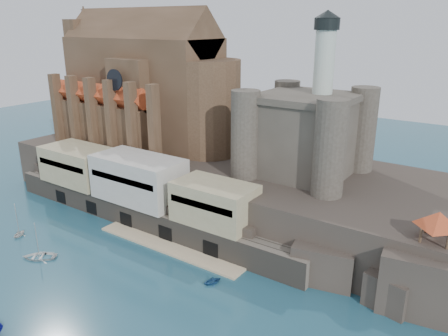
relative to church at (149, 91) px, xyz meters
name	(u,v)px	position (x,y,z in m)	size (l,w,h in m)	color
ground	(75,294)	(24.13, -41.85, -22.13)	(300.00, 300.00, 0.00)	navy
promontory	(227,183)	(23.94, -2.48, -17.20)	(100.00, 36.00, 10.00)	#2A2420
quay	(137,192)	(13.94, -18.78, -16.06)	(70.00, 12.00, 13.05)	#60584D
church	(149,91)	(0.00, 0.00, 0.00)	(47.00, 25.93, 30.51)	#473221
castle_keep	(306,130)	(40.21, -0.78, -3.81)	(21.20, 21.20, 29.30)	#433D35
rock_outcrop	(428,281)	(66.13, -16.01, -18.11)	(14.50, 10.50, 8.70)	#2A2420
pavilion	(438,222)	(66.13, -15.85, -9.40)	(6.40, 6.40, 5.40)	#473221
boat_4	(20,236)	(0.59, -36.04, -22.13)	(2.61, 1.60, 3.03)	silver
boat_6	(40,258)	(10.74, -38.64, -22.13)	(3.99, 1.16, 5.58)	white
boat_7	(212,283)	(38.78, -28.29, -22.13)	(2.47, 1.51, 2.86)	#204E85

